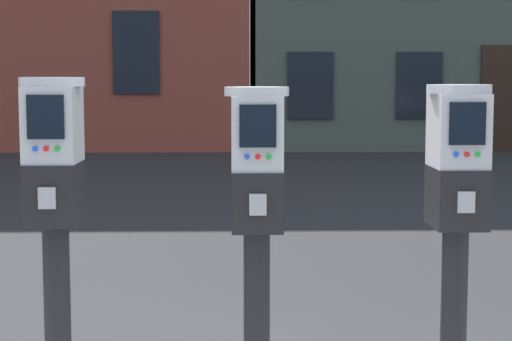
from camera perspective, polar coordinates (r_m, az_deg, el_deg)
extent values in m
cube|color=black|center=(3.10, -12.62, -1.40)|extent=(0.17, 0.24, 0.21)
cube|color=#A5A8AD|center=(2.97, -13.08, -1.71)|extent=(0.06, 0.01, 0.07)
cube|color=#B7BABF|center=(3.08, -12.72, 2.86)|extent=(0.17, 0.23, 0.25)
cube|color=black|center=(2.96, -13.17, 3.31)|extent=(0.12, 0.01, 0.14)
cylinder|color=blue|center=(2.97, -13.79, 1.35)|extent=(0.02, 0.01, 0.02)
cylinder|color=red|center=(2.96, -13.13, 1.36)|extent=(0.02, 0.01, 0.02)
cylinder|color=green|center=(2.96, -12.47, 1.36)|extent=(0.02, 0.01, 0.02)
cylinder|color=#B7BABF|center=(3.07, -12.78, 5.50)|extent=(0.22, 0.22, 0.03)
cube|color=black|center=(3.04, 0.05, -1.83)|extent=(0.17, 0.24, 0.20)
cube|color=#A5A8AD|center=(2.92, 0.12, -2.17)|extent=(0.06, 0.01, 0.07)
cube|color=#B7BABF|center=(3.02, 0.05, 2.40)|extent=(0.17, 0.23, 0.25)
cube|color=black|center=(2.90, 0.12, 2.83)|extent=(0.12, 0.01, 0.14)
cylinder|color=blue|center=(2.90, -0.57, 0.88)|extent=(0.02, 0.01, 0.02)
cylinder|color=red|center=(2.90, 0.12, 0.88)|extent=(0.02, 0.01, 0.02)
cylinder|color=green|center=(2.91, 0.81, 0.88)|extent=(0.02, 0.01, 0.02)
cylinder|color=#B7BABF|center=(3.01, 0.05, 5.03)|extent=(0.22, 0.22, 0.03)
cube|color=black|center=(3.13, 12.57, -1.64)|extent=(0.17, 0.24, 0.20)
cube|color=#A5A8AD|center=(3.01, 13.15, -1.96)|extent=(0.06, 0.01, 0.07)
cube|color=#B7BABF|center=(3.11, 12.66, 2.48)|extent=(0.17, 0.23, 0.25)
cube|color=black|center=(3.00, 13.23, 2.91)|extent=(0.12, 0.01, 0.14)
cylinder|color=blue|center=(2.99, 12.54, 1.01)|extent=(0.02, 0.01, 0.02)
cylinder|color=red|center=(3.00, 13.19, 1.01)|extent=(0.02, 0.01, 0.02)
cylinder|color=green|center=(3.01, 13.84, 1.01)|extent=(0.02, 0.01, 0.02)
cylinder|color=#B7BABF|center=(3.11, 12.72, 5.05)|extent=(0.22, 0.22, 0.03)
cube|color=black|center=(17.75, -7.59, 7.41)|extent=(0.90, 0.06, 1.60)
cube|color=black|center=(17.71, 3.46, 5.39)|extent=(0.90, 0.06, 1.31)
cube|color=black|center=(18.02, 10.28, 5.31)|extent=(0.90, 0.06, 1.31)
cube|color=black|center=(18.45, 15.51, 4.39)|extent=(1.00, 0.07, 2.10)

